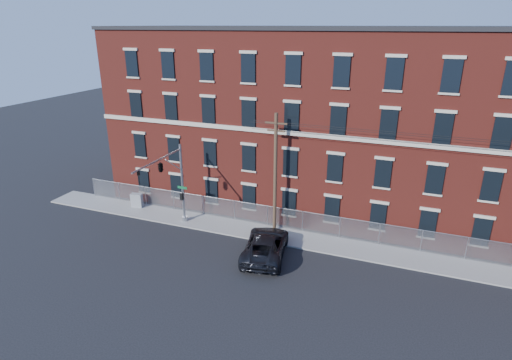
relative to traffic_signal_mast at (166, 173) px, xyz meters
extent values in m
plane|color=black|center=(6.00, -2.18, -5.39)|extent=(140.00, 140.00, 0.00)
cube|color=gray|center=(18.00, 2.82, -5.33)|extent=(65.00, 3.00, 0.12)
cube|color=maroon|center=(18.00, 11.82, 2.61)|extent=(55.00, 14.00, 16.00)
cube|color=black|center=(18.00, 11.82, 10.76)|extent=(55.30, 14.30, 0.30)
cube|color=#B7AD98|center=(18.00, 4.74, 2.91)|extent=(55.00, 0.18, 0.35)
cube|color=black|center=(-5.83, 4.76, -3.19)|extent=(1.20, 0.10, 2.20)
cube|color=black|center=(-5.83, 4.76, 0.41)|extent=(1.20, 0.10, 2.20)
cube|color=black|center=(-5.83, 4.76, 4.21)|extent=(1.20, 0.10, 2.20)
cube|color=black|center=(-5.83, 4.76, 7.81)|extent=(1.20, 0.10, 2.20)
cube|color=black|center=(-2.17, 4.76, -3.19)|extent=(1.20, 0.10, 2.20)
cube|color=black|center=(-2.17, 4.76, 0.41)|extent=(1.20, 0.10, 2.20)
cube|color=black|center=(-2.17, 4.76, 4.21)|extent=(1.20, 0.10, 2.20)
cube|color=black|center=(-2.17, 4.76, 7.81)|extent=(1.20, 0.10, 2.20)
cube|color=black|center=(1.50, 4.76, -3.19)|extent=(1.20, 0.10, 2.20)
cube|color=black|center=(1.50, 4.76, 0.41)|extent=(1.20, 0.10, 2.20)
cube|color=black|center=(1.50, 4.76, 4.21)|extent=(1.20, 0.10, 2.20)
cube|color=black|center=(1.50, 4.76, 7.81)|extent=(1.20, 0.10, 2.20)
cube|color=black|center=(5.17, 4.76, -3.19)|extent=(1.20, 0.10, 2.20)
cube|color=black|center=(5.17, 4.76, 0.41)|extent=(1.20, 0.10, 2.20)
cube|color=black|center=(5.17, 4.76, 4.21)|extent=(1.20, 0.10, 2.20)
cube|color=black|center=(5.17, 4.76, 7.81)|extent=(1.20, 0.10, 2.20)
cube|color=black|center=(8.83, 4.76, -3.19)|extent=(1.20, 0.10, 2.20)
cube|color=black|center=(8.83, 4.76, 0.41)|extent=(1.20, 0.10, 2.20)
cube|color=black|center=(8.83, 4.76, 4.21)|extent=(1.20, 0.10, 2.20)
cube|color=black|center=(8.83, 4.76, 7.81)|extent=(1.20, 0.10, 2.20)
cube|color=black|center=(12.50, 4.76, -3.19)|extent=(1.20, 0.10, 2.20)
cube|color=black|center=(12.50, 4.76, 0.41)|extent=(1.20, 0.10, 2.20)
cube|color=black|center=(12.50, 4.76, 4.21)|extent=(1.20, 0.10, 2.20)
cube|color=black|center=(12.50, 4.76, 7.81)|extent=(1.20, 0.10, 2.20)
cube|color=black|center=(16.17, 4.76, -3.19)|extent=(1.20, 0.10, 2.20)
cube|color=black|center=(16.17, 4.76, 0.41)|extent=(1.20, 0.10, 2.20)
cube|color=black|center=(16.17, 4.76, 4.21)|extent=(1.20, 0.10, 2.20)
cube|color=black|center=(16.17, 4.76, 7.81)|extent=(1.20, 0.10, 2.20)
cube|color=black|center=(19.83, 4.76, -3.19)|extent=(1.20, 0.10, 2.20)
cube|color=black|center=(19.83, 4.76, 0.41)|extent=(1.20, 0.10, 2.20)
cube|color=black|center=(19.83, 4.76, 4.21)|extent=(1.20, 0.10, 2.20)
cube|color=black|center=(19.83, 4.76, 7.81)|extent=(1.20, 0.10, 2.20)
cube|color=black|center=(23.50, 4.76, -3.19)|extent=(1.20, 0.10, 2.20)
cube|color=black|center=(23.50, 4.76, 0.41)|extent=(1.20, 0.10, 2.20)
cube|color=black|center=(23.50, 4.76, 4.21)|extent=(1.20, 0.10, 2.20)
cube|color=#A5A8AD|center=(18.00, 4.12, -4.37)|extent=(59.00, 0.02, 1.80)
cylinder|color=#9EA0A5|center=(18.00, 4.12, -3.47)|extent=(59.00, 0.04, 0.04)
cylinder|color=#9EA0A5|center=(-11.50, 4.12, -4.37)|extent=(0.06, 0.06, 1.85)
cylinder|color=#9EA0A5|center=(-8.39, 4.12, -4.37)|extent=(0.06, 0.06, 1.85)
cylinder|color=#9EA0A5|center=(-5.29, 4.12, -4.37)|extent=(0.06, 0.06, 1.85)
cylinder|color=#9EA0A5|center=(-2.18, 4.12, -4.37)|extent=(0.06, 0.06, 1.85)
cylinder|color=#9EA0A5|center=(0.92, 4.12, -4.37)|extent=(0.06, 0.06, 1.85)
cylinder|color=#9EA0A5|center=(4.03, 4.12, -4.37)|extent=(0.06, 0.06, 1.85)
cylinder|color=#9EA0A5|center=(7.13, 4.12, -4.37)|extent=(0.06, 0.06, 1.85)
cylinder|color=#9EA0A5|center=(10.24, 4.12, -4.37)|extent=(0.06, 0.06, 1.85)
cylinder|color=#9EA0A5|center=(13.34, 4.12, -4.37)|extent=(0.06, 0.06, 1.85)
cylinder|color=#9EA0A5|center=(16.45, 4.12, -4.37)|extent=(0.06, 0.06, 1.85)
cylinder|color=#9EA0A5|center=(19.55, 4.12, -4.37)|extent=(0.06, 0.06, 1.85)
cylinder|color=#9EA0A5|center=(22.66, 4.12, -4.37)|extent=(0.06, 0.06, 1.85)
cylinder|color=#9EA0A5|center=(0.00, 2.32, -1.77)|extent=(0.22, 0.22, 7.00)
cylinder|color=#9EA0A5|center=(0.00, 2.32, -5.07)|extent=(0.50, 0.50, 0.40)
cylinder|color=#9EA0A5|center=(0.00, -0.93, 1.33)|extent=(0.14, 6.50, 0.14)
cylinder|color=#9EA0A5|center=(0.00, 1.12, 0.33)|extent=(0.08, 2.18, 1.56)
cube|color=#0C592D|center=(0.05, 2.17, -2.07)|extent=(0.90, 0.03, 0.22)
cube|color=black|center=(0.00, 2.07, -2.87)|extent=(0.25, 0.25, 0.60)
imported|color=black|center=(0.00, -3.48, 0.78)|extent=(0.16, 0.20, 1.00)
imported|color=black|center=(0.00, -0.68, 0.78)|extent=(0.53, 2.48, 1.00)
cylinder|color=#4E3927|center=(8.00, 3.42, -0.27)|extent=(0.28, 0.28, 10.00)
cube|color=#4E3927|center=(8.00, 3.42, 3.93)|extent=(1.80, 0.12, 0.12)
cube|color=#4E3927|center=(8.00, 3.42, 3.33)|extent=(1.40, 0.12, 0.12)
imported|color=black|center=(8.62, -0.53, -4.50)|extent=(4.04, 6.84, 1.78)
cube|color=gray|center=(-5.74, 3.31, -4.60)|extent=(1.14, 0.71, 1.33)
camera|label=1|loc=(17.87, -26.56, 11.06)|focal=29.28mm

